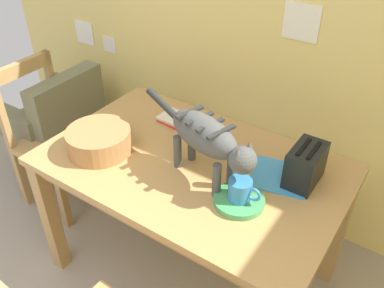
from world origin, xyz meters
TOP-DOWN VIEW (x-y plane):
  - wall_rear at (-0.00, 2.23)m, footprint 4.22×0.11m
  - dining_table at (-0.05, 1.48)m, footprint 1.36×0.86m
  - cat at (0.07, 1.42)m, footprint 0.64×0.24m
  - saucer_bowl at (0.26, 1.37)m, footprint 0.21×0.21m
  - coffee_mug at (0.26, 1.37)m, footprint 0.14×0.09m
  - magazine at (0.33, 1.61)m, footprint 0.29×0.28m
  - book_stack at (-0.32, 1.73)m, footprint 0.17×0.15m
  - wicker_basket at (-0.46, 1.32)m, footprint 0.30×0.30m
  - toaster at (0.42, 1.64)m, footprint 0.12×0.20m
  - wooden_chair_near at (-1.11, 1.51)m, footprint 0.43×0.43m
  - wicker_armchair at (-1.38, 1.71)m, footprint 0.61×0.61m

SIDE VIEW (x-z plane):
  - wicker_armchair at x=-1.38m, z-range -0.12..0.66m
  - wooden_chair_near at x=-1.11m, z-range -0.01..0.92m
  - dining_table at x=-0.05m, z-range 0.29..1.05m
  - magazine at x=0.33m, z-range 0.76..0.76m
  - saucer_bowl at x=0.26m, z-range 0.76..0.78m
  - book_stack at x=-0.32m, z-range 0.76..0.78m
  - wicker_basket at x=-0.46m, z-range 0.76..0.87m
  - coffee_mug at x=0.26m, z-range 0.78..0.87m
  - toaster at x=0.42m, z-range 0.76..0.93m
  - cat at x=0.07m, z-range 0.82..1.12m
  - wall_rear at x=0.00m, z-range 0.00..2.50m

